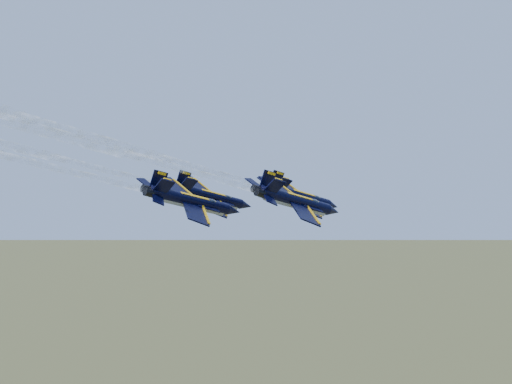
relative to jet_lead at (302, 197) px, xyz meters
The scene contains 4 objects.
jet_lead is the anchor object (origin of this frame).
jet_left 16.10m from the jet_lead, 156.82° to the right, with size 11.80×18.22×7.49m.
jet_right 15.79m from the jet_lead, 68.80° to the right, with size 11.80×18.22×7.49m.
jet_slot 23.45m from the jet_lead, 111.64° to the right, with size 11.80×18.22×7.49m.
Camera 1 is at (47.37, -95.19, 106.23)m, focal length 45.00 mm.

